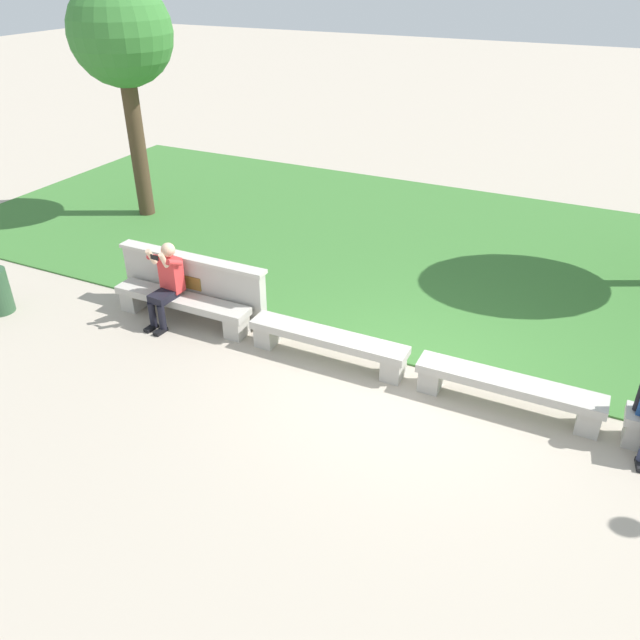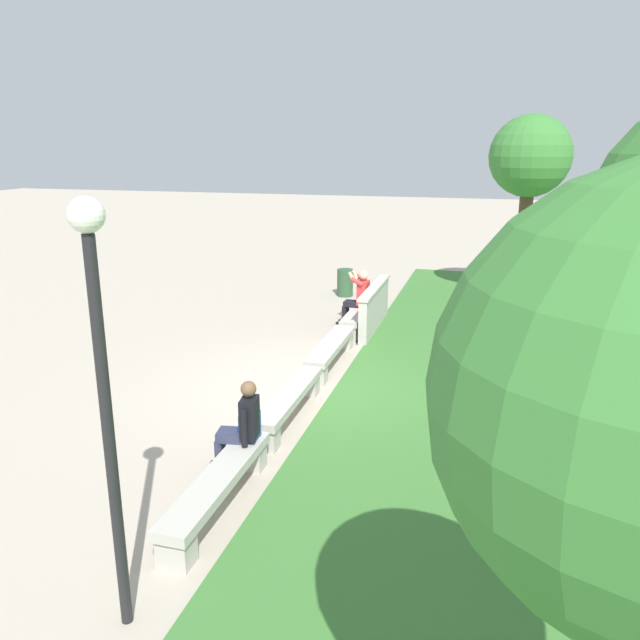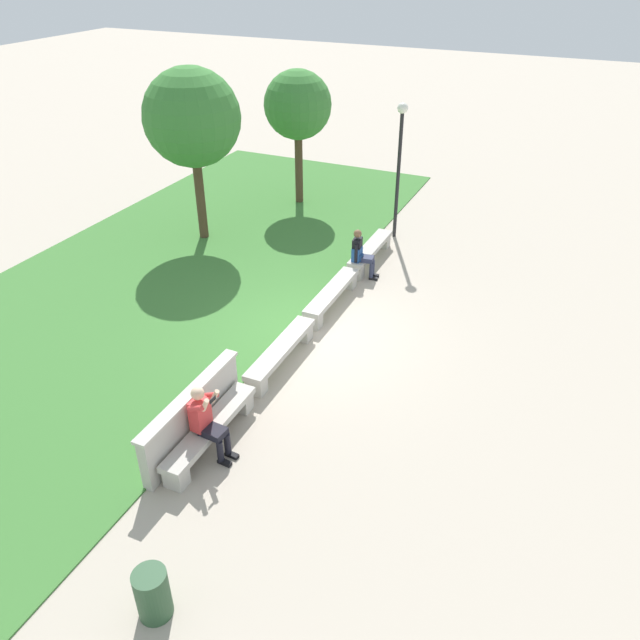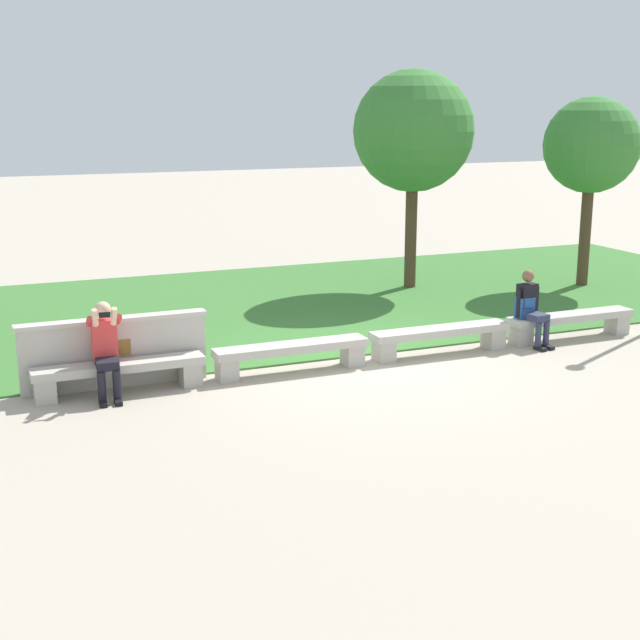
{
  "view_description": "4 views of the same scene",
  "coord_description": "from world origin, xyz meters",
  "px_view_note": "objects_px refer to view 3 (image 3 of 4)",
  "views": [
    {
      "loc": [
        1.9,
        -6.86,
        5.13
      ],
      "look_at": [
        -1.13,
        -0.56,
        1.01
      ],
      "focal_mm": 35.0,
      "sensor_mm": 36.0,
      "label": 1
    },
    {
      "loc": [
        9.65,
        2.85,
        4.11
      ],
      "look_at": [
        -1.5,
        -0.28,
        0.81
      ],
      "focal_mm": 35.0,
      "sensor_mm": 36.0,
      "label": 2
    },
    {
      "loc": [
        -10.31,
        -4.95,
        7.4
      ],
      "look_at": [
        -0.62,
        -0.56,
        0.82
      ],
      "focal_mm": 35.0,
      "sensor_mm": 36.0,
      "label": 3
    },
    {
      "loc": [
        -5.82,
        -12.03,
        3.96
      ],
      "look_at": [
        -1.01,
        -0.46,
        0.89
      ],
      "focal_mm": 50.0,
      "sensor_mm": 36.0,
      "label": 4
    }
  ],
  "objects_px": {
    "tree_left_background": "(192,118)",
    "bench_near": "(281,352)",
    "bench_far": "(371,251)",
    "bench_main": "(211,430)",
    "person_distant": "(361,252)",
    "lamp_post": "(400,152)",
    "person_photographer": "(206,419)",
    "trash_bin": "(153,594)",
    "backpack": "(357,254)",
    "bench_mid": "(332,294)",
    "tree_behind_wall": "(298,106)"
  },
  "relations": [
    {
      "from": "bench_near",
      "to": "tree_behind_wall",
      "type": "distance_m",
      "value": 9.43
    },
    {
      "from": "bench_main",
      "to": "trash_bin",
      "type": "distance_m",
      "value": 3.11
    },
    {
      "from": "trash_bin",
      "to": "backpack",
      "type": "bearing_deg",
      "value": 6.24
    },
    {
      "from": "person_distant",
      "to": "backpack",
      "type": "bearing_deg",
      "value": 130.66
    },
    {
      "from": "lamp_post",
      "to": "person_distant",
      "type": "bearing_deg",
      "value": -179.76
    },
    {
      "from": "bench_near",
      "to": "person_distant",
      "type": "distance_m",
      "value": 4.26
    },
    {
      "from": "person_distant",
      "to": "backpack",
      "type": "xyz_separation_m",
      "value": [
        -0.07,
        0.08,
        -0.05
      ]
    },
    {
      "from": "bench_far",
      "to": "tree_left_background",
      "type": "distance_m",
      "value": 5.79
    },
    {
      "from": "bench_near",
      "to": "trash_bin",
      "type": "bearing_deg",
      "value": -169.23
    },
    {
      "from": "person_photographer",
      "to": "tree_left_background",
      "type": "height_order",
      "value": "tree_left_background"
    },
    {
      "from": "tree_behind_wall",
      "to": "tree_left_background",
      "type": "xyz_separation_m",
      "value": [
        -3.63,
        1.27,
        0.31
      ]
    },
    {
      "from": "backpack",
      "to": "lamp_post",
      "type": "xyz_separation_m",
      "value": [
        2.78,
        -0.07,
        1.83
      ]
    },
    {
      "from": "tree_left_background",
      "to": "bench_near",
      "type": "bearing_deg",
      "value": -133.42
    },
    {
      "from": "trash_bin",
      "to": "lamp_post",
      "type": "xyz_separation_m",
      "value": [
        12.45,
        0.99,
        2.08
      ]
    },
    {
      "from": "person_photographer",
      "to": "lamp_post",
      "type": "xyz_separation_m",
      "value": [
        9.7,
        0.02,
        1.72
      ]
    },
    {
      "from": "backpack",
      "to": "lamp_post",
      "type": "relative_size",
      "value": 0.11
    },
    {
      "from": "bench_main",
      "to": "person_distant",
      "type": "height_order",
      "value": "person_distant"
    },
    {
      "from": "person_distant",
      "to": "tree_left_background",
      "type": "distance_m",
      "value": 5.66
    },
    {
      "from": "person_distant",
      "to": "tree_behind_wall",
      "type": "xyz_separation_m",
      "value": [
        4.02,
        3.69,
        2.37
      ]
    },
    {
      "from": "bench_near",
      "to": "tree_behind_wall",
      "type": "relative_size",
      "value": 0.58
    },
    {
      "from": "backpack",
      "to": "tree_left_background",
      "type": "bearing_deg",
      "value": 84.62
    },
    {
      "from": "person_distant",
      "to": "lamp_post",
      "type": "height_order",
      "value": "lamp_post"
    },
    {
      "from": "bench_near",
      "to": "trash_bin",
      "type": "relative_size",
      "value": 3.17
    },
    {
      "from": "bench_mid",
      "to": "lamp_post",
      "type": "distance_m",
      "value": 4.89
    },
    {
      "from": "tree_behind_wall",
      "to": "trash_bin",
      "type": "relative_size",
      "value": 5.46
    },
    {
      "from": "bench_far",
      "to": "bench_mid",
      "type": "bearing_deg",
      "value": 180.0
    },
    {
      "from": "bench_main",
      "to": "person_photographer",
      "type": "distance_m",
      "value": 0.47
    },
    {
      "from": "bench_main",
      "to": "tree_behind_wall",
      "type": "bearing_deg",
      "value": 18.5
    },
    {
      "from": "tree_left_background",
      "to": "trash_bin",
      "type": "xyz_separation_m",
      "value": [
        -10.13,
        -5.94,
        -2.98
      ]
    },
    {
      "from": "tree_behind_wall",
      "to": "tree_left_background",
      "type": "height_order",
      "value": "tree_left_background"
    },
    {
      "from": "bench_main",
      "to": "bench_far",
      "type": "xyz_separation_m",
      "value": [
        7.69,
        0.0,
        0.0
      ]
    },
    {
      "from": "backpack",
      "to": "trash_bin",
      "type": "xyz_separation_m",
      "value": [
        -9.67,
        -1.06,
        -0.25
      ]
    },
    {
      "from": "tree_left_background",
      "to": "trash_bin",
      "type": "distance_m",
      "value": 12.12
    },
    {
      "from": "bench_far",
      "to": "trash_bin",
      "type": "height_order",
      "value": "trash_bin"
    },
    {
      "from": "bench_mid",
      "to": "person_distant",
      "type": "xyz_separation_m",
      "value": [
        1.68,
        -0.07,
        0.36
      ]
    },
    {
      "from": "tree_left_background",
      "to": "tree_behind_wall",
      "type": "bearing_deg",
      "value": -19.35
    },
    {
      "from": "lamp_post",
      "to": "trash_bin",
      "type": "bearing_deg",
      "value": -175.45
    },
    {
      "from": "bench_far",
      "to": "backpack",
      "type": "xyz_separation_m",
      "value": [
        -0.95,
        0.01,
        0.31
      ]
    },
    {
      "from": "backpack",
      "to": "trash_bin",
      "type": "distance_m",
      "value": 9.73
    },
    {
      "from": "bench_mid",
      "to": "tree_left_background",
      "type": "xyz_separation_m",
      "value": [
        2.07,
        4.9,
        3.05
      ]
    },
    {
      "from": "person_distant",
      "to": "bench_main",
      "type": "bearing_deg",
      "value": 179.45
    },
    {
      "from": "bench_main",
      "to": "lamp_post",
      "type": "height_order",
      "value": "lamp_post"
    },
    {
      "from": "bench_main",
      "to": "person_photographer",
      "type": "height_order",
      "value": "person_photographer"
    },
    {
      "from": "backpack",
      "to": "lamp_post",
      "type": "distance_m",
      "value": 3.33
    },
    {
      "from": "bench_near",
      "to": "bench_far",
      "type": "relative_size",
      "value": 1.0
    },
    {
      "from": "trash_bin",
      "to": "tree_behind_wall",
      "type": "bearing_deg",
      "value": 18.74
    },
    {
      "from": "bench_near",
      "to": "lamp_post",
      "type": "distance_m",
      "value": 7.28
    },
    {
      "from": "bench_near",
      "to": "bench_far",
      "type": "xyz_separation_m",
      "value": [
        5.12,
        0.0,
        0.0
      ]
    },
    {
      "from": "bench_mid",
      "to": "tree_left_background",
      "type": "bearing_deg",
      "value": 67.07
    },
    {
      "from": "bench_far",
      "to": "bench_main",
      "type": "bearing_deg",
      "value": 180.0
    }
  ]
}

